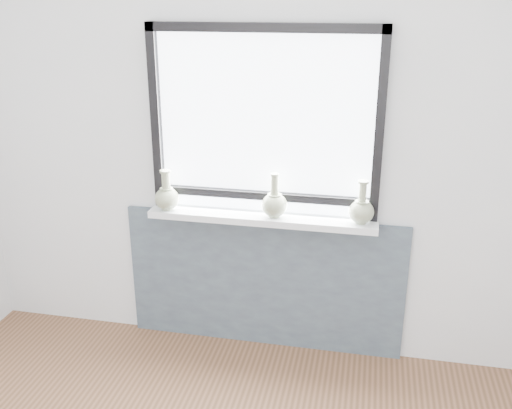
% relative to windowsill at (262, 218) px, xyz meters
% --- Properties ---
extents(back_wall, '(3.60, 0.02, 2.60)m').
position_rel_windowsill_xyz_m(back_wall, '(0.00, 0.10, 0.42)').
color(back_wall, silver).
rests_on(back_wall, ground).
extents(apron_panel, '(1.70, 0.03, 0.86)m').
position_rel_windowsill_xyz_m(apron_panel, '(0.00, 0.07, -0.45)').
color(apron_panel, '#4D5F6A').
rests_on(apron_panel, ground).
extents(windowsill, '(1.32, 0.18, 0.04)m').
position_rel_windowsill_xyz_m(windowsill, '(0.00, 0.00, 0.00)').
color(windowsill, white).
rests_on(windowsill, apron_panel).
extents(window, '(1.30, 0.06, 1.05)m').
position_rel_windowsill_xyz_m(window, '(0.00, 0.06, 0.56)').
color(window, black).
rests_on(window, windowsill).
extents(vase_a, '(0.14, 0.14, 0.24)m').
position_rel_windowsill_xyz_m(vase_a, '(-0.56, -0.03, 0.10)').
color(vase_a, '#9BA683').
rests_on(vase_a, windowsill).
extents(vase_b, '(0.15, 0.15, 0.25)m').
position_rel_windowsill_xyz_m(vase_b, '(0.08, -0.01, 0.10)').
color(vase_b, '#9BA683').
rests_on(vase_b, windowsill).
extents(vase_c, '(0.14, 0.14, 0.24)m').
position_rel_windowsill_xyz_m(vase_c, '(0.56, -0.01, 0.10)').
color(vase_c, '#9BA683').
rests_on(vase_c, windowsill).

